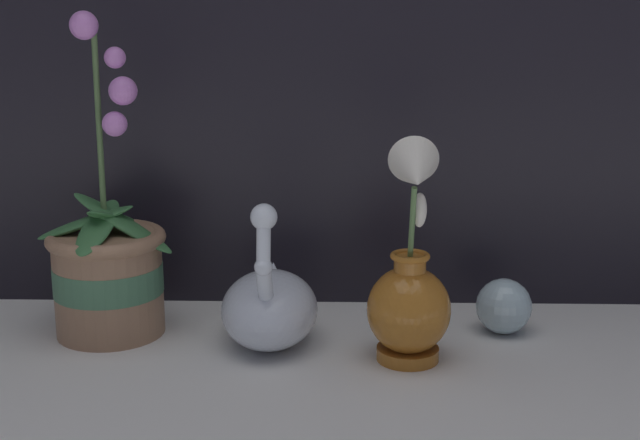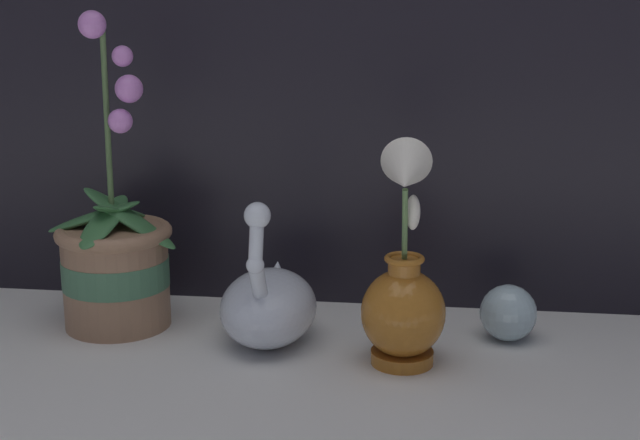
% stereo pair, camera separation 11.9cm
% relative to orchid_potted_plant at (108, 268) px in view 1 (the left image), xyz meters
% --- Properties ---
extents(ground_plane, '(2.80, 2.80, 0.00)m').
position_rel_orchid_potted_plant_xyz_m(ground_plane, '(0.27, -0.16, -0.10)').
color(ground_plane, silver).
extents(orchid_potted_plant, '(0.20, 0.19, 0.44)m').
position_rel_orchid_potted_plant_xyz_m(orchid_potted_plant, '(0.00, 0.00, 0.00)').
color(orchid_potted_plant, '#9E7556').
rests_on(orchid_potted_plant, ground_plane).
extents(swan_figurine, '(0.13, 0.20, 0.21)m').
position_rel_orchid_potted_plant_xyz_m(swan_figurine, '(0.23, -0.03, -0.04)').
color(swan_figurine, silver).
rests_on(swan_figurine, ground_plane).
extents(blue_vase, '(0.11, 0.14, 0.30)m').
position_rel_orchid_potted_plant_xyz_m(blue_vase, '(0.41, -0.09, 0.00)').
color(blue_vase, '#B26B23').
rests_on(blue_vase, ground_plane).
extents(glass_sphere, '(0.08, 0.08, 0.08)m').
position_rel_orchid_potted_plant_xyz_m(glass_sphere, '(0.55, 0.01, -0.06)').
color(glass_sphere, silver).
rests_on(glass_sphere, ground_plane).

